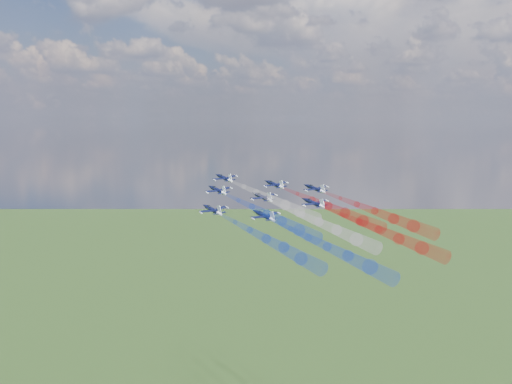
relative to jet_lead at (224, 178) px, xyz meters
The scene contains 16 objects.
jet_lead is the anchor object (origin of this frame).
trail_lead 25.94m from the jet_lead, 27.60° to the right, with size 3.58×42.40×3.58m, color white, non-canonical shape.
jet_inner_left 14.53m from the jet_lead, 66.19° to the right, with size 8.59×10.74×2.86m, color black, non-canonical shape.
trail_inner_left 38.43m from the jet_lead, 41.24° to the right, with size 3.58×42.40×3.58m, color blue, non-canonical shape.
jet_inner_right 16.78m from the jet_lead, 12.63° to the left, with size 8.59×10.74×2.86m, color black, non-canonical shape.
trail_inner_right 40.26m from the jet_lead, 11.92° to the right, with size 3.58×42.40×3.58m, color red, non-canonical shape.
jet_outer_left 29.75m from the jet_lead, 64.57° to the right, with size 8.59×10.74×2.86m, color black, non-canonical shape.
trail_outer_left 52.90m from the jet_lead, 47.30° to the right, with size 3.58×42.40×3.58m, color blue, non-canonical shape.
jet_center_third 22.40m from the jet_lead, 28.09° to the right, with size 8.59×10.74×2.86m, color black, non-canonical shape.
trail_center_third 48.34m from the jet_lead, 27.83° to the right, with size 3.58×42.40×3.58m, color white, non-canonical shape.
jet_outer_right 29.66m from the jet_lead, 11.66° to the left, with size 8.59×10.74×2.86m, color black, non-canonical shape.
trail_outer_right 52.40m from the jet_lead, ahead, with size 3.58×42.40×3.58m, color red, non-canonical shape.
jet_rear_left 37.48m from the jet_lead, 41.68° to the right, with size 8.59×10.74×2.86m, color black, non-canonical shape.
trail_rear_left 62.96m from the jet_lead, 35.90° to the right, with size 3.58×42.40×3.58m, color blue, non-canonical shape.
jet_rear_right 35.28m from the jet_lead, 11.66° to the right, with size 8.59×10.74×2.86m, color black, non-canonical shape.
trail_rear_right 60.65m from the jet_lead, 18.40° to the right, with size 3.58×42.40×3.58m, color red, non-canonical shape.
Camera 1 is at (67.72, -142.00, 147.20)m, focal length 42.53 mm.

